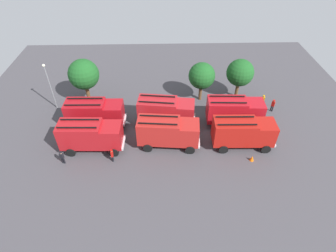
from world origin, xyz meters
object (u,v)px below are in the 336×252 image
at_px(traffic_cone_0, 85,110).
at_px(tree_1, 202,76).
at_px(fire_truck_4, 166,110).
at_px(fire_truck_5, 234,110).
at_px(fire_truck_1, 168,131).
at_px(fire_truck_3, 95,112).
at_px(fire_truck_2, 243,132).
at_px(tree_0, 84,75).
at_px(firefighter_3, 273,105).
at_px(traffic_cone_1, 252,158).
at_px(tree_2, 240,73).
at_px(firefighter_0, 112,155).
at_px(firefighter_1, 62,157).
at_px(firefighter_2, 263,100).
at_px(lamppost, 49,83).
at_px(fire_truck_0, 90,135).

bearing_deg(traffic_cone_0, tree_1, 9.63).
height_order(fire_truck_4, fire_truck_5, same).
xyz_separation_m(fire_truck_1, fire_truck_3, (-9.03, 3.83, 0.00)).
height_order(fire_truck_1, fire_truck_4, same).
xyz_separation_m(fire_truck_2, traffic_cone_0, (-19.85, 7.07, -1.80)).
bearing_deg(tree_0, firefighter_3, -7.03).
relative_size(fire_truck_4, tree_1, 1.31).
relative_size(firefighter_3, traffic_cone_1, 2.66).
bearing_deg(fire_truck_2, fire_truck_4, 155.10).
height_order(tree_0, tree_2, tree_0).
height_order(fire_truck_2, firefighter_0, fire_truck_2).
relative_size(fire_truck_3, tree_2, 1.23).
bearing_deg(tree_2, firefighter_1, -150.37).
xyz_separation_m(fire_truck_5, firefighter_3, (6.00, 2.55, -1.13)).
distance_m(firefighter_2, tree_0, 24.96).
xyz_separation_m(tree_0, lamppost, (-4.25, -1.53, -0.39)).
distance_m(firefighter_2, tree_1, 9.24).
bearing_deg(fire_truck_5, fire_truck_0, -164.09).
relative_size(fire_truck_3, traffic_cone_0, 10.24).
height_order(firefighter_2, traffic_cone_0, firefighter_2).
bearing_deg(traffic_cone_0, fire_truck_4, -14.03).
xyz_separation_m(firefighter_3, traffic_cone_1, (-5.14, -9.10, -0.68)).
bearing_deg(lamppost, firefighter_0, -48.47).
xyz_separation_m(fire_truck_3, traffic_cone_0, (-2.19, 2.93, -1.80)).
bearing_deg(firefighter_2, traffic_cone_1, 179.33).
xyz_separation_m(firefighter_0, firefighter_3, (20.76, 8.70, 0.08)).
bearing_deg(tree_2, fire_truck_4, -150.33).
xyz_separation_m(fire_truck_0, firefighter_3, (23.31, 6.65, -1.13)).
xyz_separation_m(fire_truck_1, traffic_cone_1, (9.39, -2.77, -1.81)).
xyz_separation_m(fire_truck_3, lamppost, (-6.35, 4.13, 1.78)).
bearing_deg(traffic_cone_1, fire_truck_4, 144.64).
relative_size(firefighter_2, tree_1, 0.31).
xyz_separation_m(tree_2, traffic_cone_1, (-0.98, -12.74, -3.62)).
bearing_deg(fire_truck_5, traffic_cone_0, 174.00).
xyz_separation_m(fire_truck_3, fire_truck_5, (17.56, -0.05, 0.00)).
bearing_deg(traffic_cone_1, firefighter_0, 178.55).
height_order(tree_1, traffic_cone_1, tree_1).
bearing_deg(fire_truck_0, firefighter_1, -140.57).
bearing_deg(lamppost, tree_2, 4.47).
bearing_deg(tree_0, traffic_cone_1, -30.86).
bearing_deg(fire_truck_0, traffic_cone_1, -5.95).
xyz_separation_m(fire_truck_2, fire_truck_5, (-0.10, 4.09, 0.00)).
relative_size(firefighter_2, traffic_cone_0, 2.48).
relative_size(fire_truck_0, fire_truck_5, 1.00).
bearing_deg(firefighter_0, tree_2, 29.57).
relative_size(fire_truck_1, firefighter_0, 4.41).
bearing_deg(firefighter_3, firefighter_1, 145.15).
bearing_deg(tree_2, fire_truck_3, -162.42).
height_order(tree_2, traffic_cone_1, tree_2).
height_order(fire_truck_1, fire_truck_2, same).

